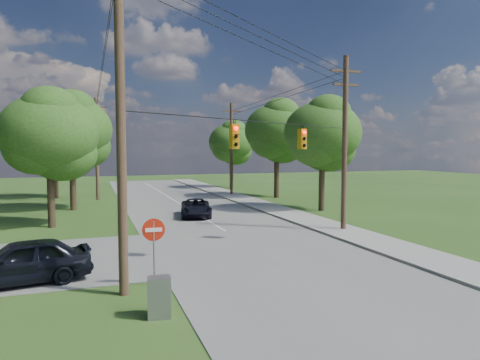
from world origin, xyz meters
name	(u,v)px	position (x,y,z in m)	size (l,w,h in m)	color
ground	(255,284)	(0.00, 0.00, 0.00)	(140.00, 140.00, 0.00)	#2C4F1A
main_road	(256,250)	(2.00, 5.00, 0.01)	(10.00, 100.00, 0.03)	gray
sidewalk_east	(371,239)	(8.70, 5.00, 0.06)	(2.60, 100.00, 0.12)	gray
pole_sw	(121,110)	(-4.60, 0.40, 6.23)	(2.00, 0.32, 12.00)	brown
pole_ne	(345,141)	(8.90, 8.00, 5.47)	(2.00, 0.32, 10.50)	brown
pole_north_e	(231,148)	(8.90, 30.00, 5.13)	(2.00, 0.32, 10.00)	brown
pole_north_w	(97,148)	(-5.00, 30.00, 5.13)	(2.00, 0.32, 10.00)	brown
power_lines	(210,81)	(1.50, 11.54, 9.15)	(13.93, 29.62, 4.93)	black
traffic_signals	(271,137)	(2.55, 4.43, 5.50)	(4.91, 3.27, 1.05)	#CA8C0B
tree_w_near	(49,134)	(-8.00, 15.00, 5.92)	(6.00, 6.00, 8.40)	#402E20
tree_w_mid	(71,129)	(-7.00, 23.00, 6.58)	(6.40, 6.40, 9.22)	#402E20
tree_w_far	(55,137)	(-9.00, 33.00, 6.25)	(6.00, 6.00, 8.73)	#402E20
tree_e_near	(322,133)	(12.00, 16.00, 6.25)	(6.20, 6.20, 8.81)	#402E20
tree_e_mid	(277,130)	(12.50, 26.00, 6.91)	(6.60, 6.60, 9.64)	#402E20
tree_e_far	(231,142)	(11.50, 38.00, 5.92)	(5.80, 5.80, 8.32)	#402E20
car_cross_dark	(22,262)	(-8.02, 2.75, 0.85)	(1.94, 4.82, 1.64)	black
car_main_north	(196,208)	(1.64, 16.19, 0.67)	(2.13, 4.63, 1.29)	black
control_cabinet	(159,297)	(-3.76, -1.99, 0.60)	(0.67, 0.48, 1.21)	gray
do_not_enter_sign	(154,237)	(-3.50, 1.00, 1.79)	(0.82, 0.11, 2.46)	gray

